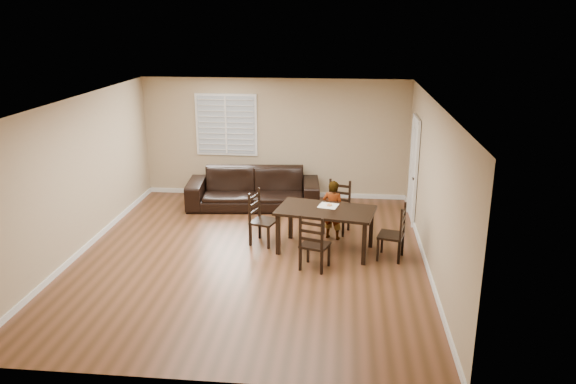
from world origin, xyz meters
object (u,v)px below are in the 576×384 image
object	(u,v)px
dining_table	(326,214)
sofa	(254,188)
chair_far	(312,246)
chair_left	(258,219)
chair_near	(338,208)
child	(333,210)
chair_right	(398,235)
donut	(329,205)

from	to	relation	value
dining_table	sofa	xyz separation A→B (m)	(-1.65, 2.26, -0.28)
chair_far	chair_left	xyz separation A→B (m)	(-1.06, 1.11, 0.02)
chair_near	child	size ratio (longest dim) A/B	0.89
chair_near	child	world-z (taller)	child
dining_table	chair_left	world-z (taller)	chair_left
child	chair_right	bearing A→B (deg)	161.44
dining_table	child	world-z (taller)	child
sofa	dining_table	bearing A→B (deg)	-59.25
chair_right	chair_far	bearing A→B (deg)	-52.68
donut	sofa	distance (m)	2.72
chair_near	chair_far	size ratio (longest dim) A/B	1.04
chair_near	donut	bearing A→B (deg)	-83.78
sofa	donut	bearing A→B (deg)	-56.03
chair_left	sofa	distance (m)	2.05
chair_left	chair_far	bearing A→B (deg)	-118.68
chair_left	chair_right	size ratio (longest dim) A/B	1.01
chair_far	donut	size ratio (longest dim) A/B	9.41
child	sofa	distance (m)	2.43
dining_table	chair_near	bearing A→B (deg)	89.35
dining_table	donut	xyz separation A→B (m)	(0.06, 0.18, 0.11)
dining_table	chair_right	bearing A→B (deg)	-0.29
chair_right	child	bearing A→B (deg)	-112.67
chair_far	child	bearing A→B (deg)	-83.45
chair_near	child	distance (m)	0.47
chair_near	sofa	size ratio (longest dim) A/B	0.35
chair_far	dining_table	bearing A→B (deg)	-83.83
donut	sofa	world-z (taller)	sofa
dining_table	chair_right	world-z (taller)	chair_right
chair_far	chair_near	bearing A→B (deg)	-83.67
dining_table	chair_left	size ratio (longest dim) A/B	1.82
chair_near	chair_left	world-z (taller)	chair_near
donut	sofa	xyz separation A→B (m)	(-1.71, 2.08, -0.39)
chair_near	donut	size ratio (longest dim) A/B	9.80
sofa	chair_near	bearing A→B (deg)	-38.71
chair_far	sofa	distance (m)	3.45
dining_table	child	distance (m)	0.62
chair_left	child	distance (m)	1.40
dining_table	chair_left	xyz separation A→B (m)	(-1.24, 0.25, -0.24)
child	dining_table	bearing A→B (deg)	97.21
child	sofa	bearing A→B (deg)	-25.36
chair_right	donut	distance (m)	1.31
chair_far	chair_right	world-z (taller)	chair_right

